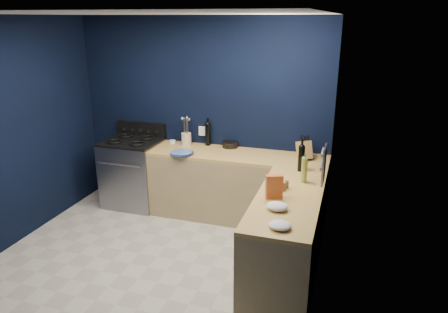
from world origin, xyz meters
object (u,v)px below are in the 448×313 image
at_px(knife_block, 304,150).
at_px(crouton_bag, 274,187).
at_px(utensil_crock, 186,139).
at_px(gas_range, 134,174).
at_px(plate_stack, 181,153).

relative_size(knife_block, crouton_bag, 0.93).
bearing_deg(utensil_crock, knife_block, -3.62).
bearing_deg(gas_range, knife_block, 2.26).
xyz_separation_m(utensil_crock, crouton_bag, (1.49, -1.39, 0.04)).
distance_m(plate_stack, crouton_bag, 1.70).
distance_m(plate_stack, utensil_crock, 0.43).
height_order(plate_stack, crouton_bag, crouton_bag).
relative_size(gas_range, crouton_bag, 3.87).
bearing_deg(gas_range, crouton_bag, -28.23).
xyz_separation_m(knife_block, crouton_bag, (-0.13, -1.29, 0.01)).
xyz_separation_m(gas_range, utensil_crock, (0.74, 0.20, 0.52)).
bearing_deg(knife_block, utensil_crock, 142.19).
height_order(gas_range, utensil_crock, utensil_crock).
bearing_deg(utensil_crock, crouton_bag, -43.14).
bearing_deg(plate_stack, utensil_crock, 103.66).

